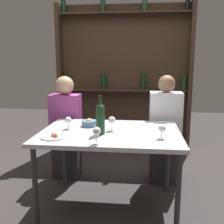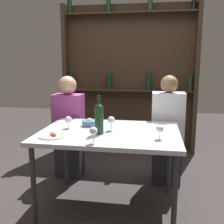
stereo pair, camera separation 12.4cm
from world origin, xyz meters
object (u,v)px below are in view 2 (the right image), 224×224
wine_bottle (99,117)px  wine_glass_0 (93,132)px  snack_bowl (89,123)px  seated_person_right (167,134)px  wine_glass_1 (160,129)px  seated_person_left (69,129)px  wine_glass_3 (68,120)px  wine_glass_2 (111,121)px  food_plate_0 (52,136)px

wine_bottle → wine_glass_0: (0.01, -0.28, -0.05)m
snack_bowl → seated_person_right: size_ratio=0.12×
wine_glass_0 → wine_glass_1: 0.54m
wine_glass_0 → seated_person_left: size_ratio=0.11×
wine_glass_1 → snack_bowl: (-0.67, 0.34, -0.05)m
wine_glass_3 → seated_person_left: size_ratio=0.10×
wine_glass_0 → wine_glass_2: same height
wine_glass_0 → wine_glass_1: bearing=21.0°
seated_person_left → food_plate_0: bearing=-80.0°
food_plate_0 → snack_bowl: size_ratio=1.50×
food_plate_0 → wine_glass_3: bearing=81.3°
seated_person_right → wine_glass_2: bearing=-131.4°
wine_glass_1 → seated_person_right: (0.10, 0.82, -0.26)m
wine_bottle → wine_glass_2: size_ratio=2.56×
wine_glass_1 → wine_glass_0: bearing=-159.0°
snack_bowl → seated_person_left: (-0.37, 0.47, -0.21)m
wine_glass_1 → seated_person_left: 1.35m
wine_glass_3 → food_plate_0: bearing=-98.7°
wine_bottle → seated_person_left: size_ratio=0.28×
wine_glass_1 → wine_glass_2: 0.48m
wine_glass_2 → seated_person_left: size_ratio=0.11×
snack_bowl → food_plate_0: bearing=-117.6°
wine_glass_3 → food_plate_0: 0.30m
snack_bowl → seated_person_right: 0.93m
wine_glass_2 → wine_glass_3: 0.41m
seated_person_left → seated_person_right: seated_person_right is taller
seated_person_right → wine_glass_0: bearing=-121.1°
food_plate_0 → wine_bottle: bearing=22.8°
wine_glass_1 → seated_person_left: seated_person_left is taller
seated_person_left → wine_bottle: bearing=-54.3°
wine_bottle → seated_person_left: bearing=125.7°
wine_glass_2 → seated_person_left: seated_person_left is taller
wine_bottle → wine_glass_1: bearing=-9.1°
wine_glass_0 → wine_glass_2: 0.41m
wine_glass_0 → food_plate_0: bearing=162.5°
snack_bowl → seated_person_left: seated_person_left is taller
wine_bottle → wine_glass_0: bearing=-87.0°
wine_glass_1 → wine_glass_2: size_ratio=0.90×
wine_glass_0 → seated_person_right: bearing=58.9°
wine_glass_0 → seated_person_right: size_ratio=0.11×
snack_bowl → seated_person_right: bearing=31.3°
wine_glass_3 → seated_person_left: seated_person_left is taller
wine_bottle → food_plate_0: size_ratio=1.54×
wine_glass_3 → snack_bowl: bearing=35.6°
wine_glass_2 → wine_glass_3: bearing=178.2°
wine_glass_0 → snack_bowl: 0.57m
wine_glass_1 → wine_glass_3: size_ratio=1.02×
wine_glass_2 → wine_bottle: bearing=-124.9°
wine_glass_3 → seated_person_right: size_ratio=0.09×
wine_bottle → snack_bowl: size_ratio=2.32×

